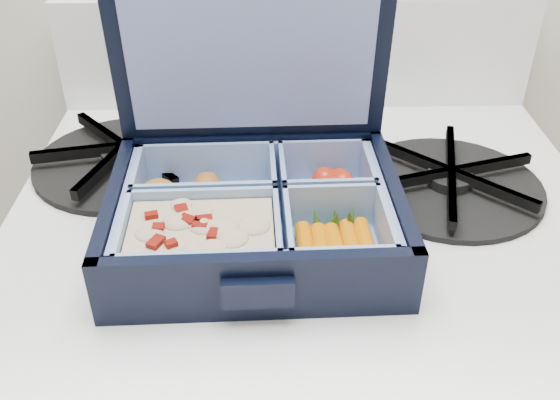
{
  "coord_description": "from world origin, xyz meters",
  "views": [
    {
      "loc": [
        0.55,
        1.27,
        1.13
      ],
      "look_at": [
        0.56,
        1.69,
        0.84
      ],
      "focal_mm": 40.0,
      "sensor_mm": 36.0,
      "label": 1
    }
  ],
  "objects": [
    {
      "name": "bento_box",
      "position": [
        0.54,
        1.68,
        0.83
      ],
      "size": [
        0.24,
        0.19,
        0.06
      ],
      "primitive_type": null,
      "rotation": [
        0.0,
        0.0,
        0.03
      ],
      "color": "black",
      "rests_on": "stove"
    },
    {
      "name": "burner_grate_rear",
      "position": [
        0.41,
        1.8,
        0.81
      ],
      "size": [
        0.21,
        0.21,
        0.02
      ],
      "primitive_type": "cylinder",
      "rotation": [
        0.0,
        0.0,
        0.2
      ],
      "color": "black",
      "rests_on": "stove"
    },
    {
      "name": "fork",
      "position": [
        0.55,
        1.8,
        0.8
      ],
      "size": [
        0.1,
        0.17,
        0.01
      ],
      "primitive_type": null,
      "rotation": [
        0.0,
        0.0,
        -0.46
      ],
      "color": "silver",
      "rests_on": "stove"
    },
    {
      "name": "burner_grate",
      "position": [
        0.72,
        1.75,
        0.81
      ],
      "size": [
        0.22,
        0.22,
        0.03
      ],
      "primitive_type": "cylinder",
      "rotation": [
        0.0,
        0.0,
        0.29
      ],
      "color": "black",
      "rests_on": "stove"
    }
  ]
}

